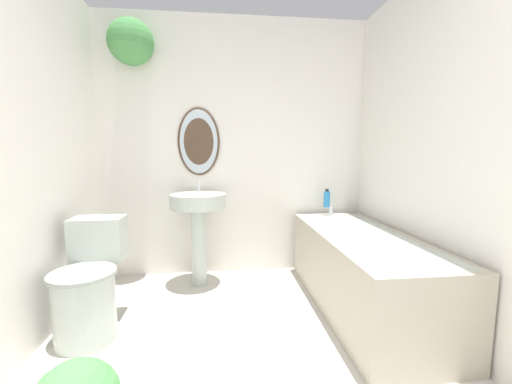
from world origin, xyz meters
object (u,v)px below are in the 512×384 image
bathtub (362,270)px  shampoo_bottle (327,199)px  toilet (89,285)px  pedestal_sink (198,214)px

bathtub → shampoo_bottle: size_ratio=9.30×
toilet → bathtub: (1.88, 0.12, -0.02)m
toilet → pedestal_sink: bearing=47.1°
pedestal_sink → shampoo_bottle: pedestal_sink is taller
bathtub → shampoo_bottle: bearing=92.9°
shampoo_bottle → bathtub: bearing=-87.1°
toilet → bathtub: bearing=3.7°
toilet → pedestal_sink: (0.65, 0.70, 0.31)m
toilet → bathtub: 1.89m
pedestal_sink → shampoo_bottle: size_ratio=5.27×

